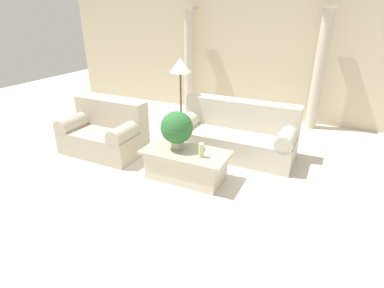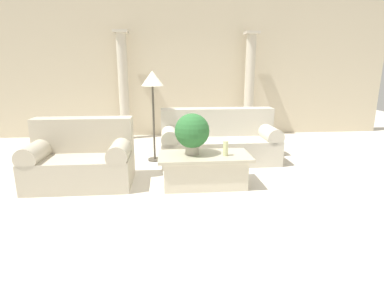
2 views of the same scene
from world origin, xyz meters
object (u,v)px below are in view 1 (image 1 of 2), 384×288
sofa_long (236,134)px  coffee_table (186,164)px  potted_plant (177,128)px  floor_lamp (180,71)px  loveseat (105,132)px

sofa_long → coffee_table: bearing=-109.3°
potted_plant → floor_lamp: floor_lamp is taller
sofa_long → potted_plant: bearing=-117.2°
sofa_long → floor_lamp: (-1.14, 0.10, 0.99)m
floor_lamp → loveseat: bearing=-134.2°
coffee_table → loveseat: bearing=172.0°
loveseat → potted_plant: size_ratio=2.46×
sofa_long → coffee_table: 1.23m
loveseat → floor_lamp: size_ratio=0.89×
sofa_long → loveseat: size_ratio=1.44×
loveseat → floor_lamp: 1.72m
loveseat → potted_plant: 1.62m
loveseat → floor_lamp: (0.99, 1.02, 0.98)m
loveseat → potted_plant: (1.55, -0.20, 0.40)m
sofa_long → potted_plant: 1.31m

